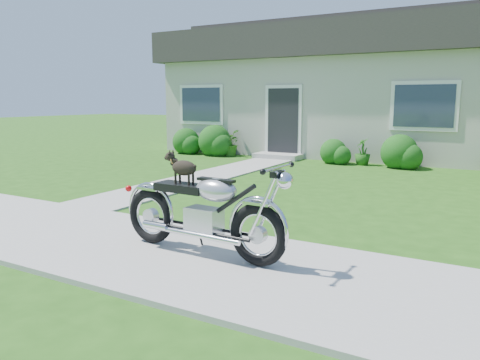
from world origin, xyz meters
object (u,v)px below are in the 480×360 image
Objects in this scene: house at (361,88)px; motorcycle_with_dog at (203,211)px; potted_plant_right at (363,151)px; potted_plant_left at (229,143)px.

house is 12.11m from motorcycle_with_dog.
potted_plant_left is at bearing 180.00° from potted_plant_right.
potted_plant_left is 9.68m from motorcycle_with_dog.
motorcycle_with_dog is at bearing -82.53° from house.
house is at bearing 47.51° from potted_plant_left.
motorcycle_with_dog is (4.72, -8.46, 0.14)m from potted_plant_left.
house is at bearing 107.28° from potted_plant_right.
potted_plant_left is 4.23m from potted_plant_right.
potted_plant_right is 8.47m from motorcycle_with_dog.
house is at bearing 100.39° from motorcycle_with_dog.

